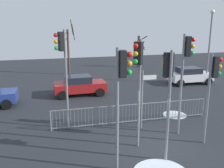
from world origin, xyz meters
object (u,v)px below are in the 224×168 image
Objects in this scene: traffic_light_mid_left at (213,79)px; bare_tree_right at (69,50)px; traffic_light_foreground_left at (63,58)px; street_lamp at (210,39)px; traffic_light_rear_left at (138,70)px; traffic_light_foreground_right at (121,83)px; direction_sign_post at (143,97)px; car_white_mid at (190,75)px; bare_tree_centre at (139,50)px; traffic_light_rear_right at (168,81)px; car_red_trailing at (79,85)px; traffic_light_mid_right at (186,62)px.

bare_tree_right is (-4.17, 17.21, -0.31)m from traffic_light_mid_left.
traffic_light_foreground_left is 14.49m from street_lamp.
traffic_light_rear_left is 1.81m from traffic_light_foreground_right.
bare_tree_right is (-0.96, 16.74, -0.76)m from traffic_light_rear_left.
direction_sign_post is 15.10m from bare_tree_right.
street_lamp is (7.10, 9.56, 1.01)m from traffic_light_mid_left.
car_white_mid is at bearing -36.30° from bare_tree_right.
traffic_light_foreground_right is 0.70× the size of street_lamp.
traffic_light_mid_left is 11.95m from street_lamp.
traffic_light_rear_left is 20.51m from bare_tree_centre.
traffic_light_foreground_left is (-2.74, 2.81, 0.23)m from traffic_light_rear_left.
traffic_light_rear_right is (3.45, -3.93, -0.46)m from traffic_light_foreground_left.
street_lamp reaches higher than traffic_light_foreground_left.
traffic_light_rear_left is 1.21× the size of car_red_trailing.
car_white_mid is at bearing -83.68° from bare_tree_centre.
street_lamp is at bearing 2.43° from car_red_trailing.
traffic_light_mid_left is 10.35m from car_red_trailing.
street_lamp is at bearing 42.54° from traffic_light_rear_right.
traffic_light_mid_left is 0.81× the size of traffic_light_foreground_left.
car_red_trailing is (-3.72, 7.98, -2.72)m from traffic_light_mid_right.
traffic_light_mid_left is 19.94m from bare_tree_centre.
traffic_light_foreground_right is 18.13m from bare_tree_right.
traffic_light_rear_right is 0.67× the size of street_lamp.
traffic_light_foreground_left is at bearing 127.03° from traffic_light_rear_right.
bare_tree_centre is 9.07m from bare_tree_right.
traffic_light_foreground_left is at bearing -97.28° from bare_tree_right.
traffic_light_rear_left is at bearing -150.59° from traffic_light_foreground_left.
traffic_light_foreground_left is 19.32m from bare_tree_centre.
street_lamp reaches higher than traffic_light_foreground_right.
car_white_mid is 12.34m from bare_tree_right.
bare_tree_right reaches higher than traffic_light_mid_right.
bare_tree_centre is 0.68× the size of bare_tree_right.
traffic_light_mid_left is at bearing 10.49° from traffic_light_rear_right.
street_lamp reaches higher than bare_tree_right.
street_lamp reaches higher than car_red_trailing.
traffic_light_foreground_right is 1.16× the size of bare_tree_centre.
traffic_light_mid_left is 1.05× the size of car_red_trailing.
traffic_light_rear_left is 1.04× the size of traffic_light_foreground_right.
traffic_light_mid_left reaches higher than car_red_trailing.
traffic_light_foreground_left reaches higher than bare_tree_centre.
car_white_mid is at bearing 154.22° from traffic_light_mid_right.
street_lamp reaches higher than traffic_light_rear_right.
street_lamp is at bearing -34.16° from bare_tree_right.
bare_tree_right is (0.21, 18.11, -0.64)m from traffic_light_foreground_right.
traffic_light_mid_right is at bearing -116.76° from traffic_light_rear_left.
direction_sign_post is (1.04, 1.80, -1.71)m from traffic_light_rear_left.
direction_sign_post is at bearing -72.22° from car_red_trailing.
traffic_light_mid_right is 2.64m from direction_sign_post.
car_red_trailing is (-4.33, 9.14, -2.16)m from traffic_light_mid_left.
car_red_trailing is at bearing 107.64° from direction_sign_post.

